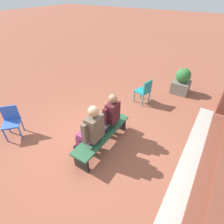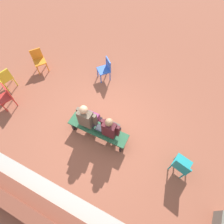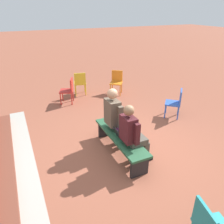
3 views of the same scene
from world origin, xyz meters
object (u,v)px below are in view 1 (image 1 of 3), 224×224
at_px(bench, 103,136).
at_px(planter, 182,82).
at_px(plastic_chair_far_right, 144,90).
at_px(person_student, 109,115).
at_px(person_adult, 91,130).
at_px(laptop, 105,130).
at_px(plastic_chair_foreground, 11,120).

xyz_separation_m(bench, planter, (-3.82, 0.85, 0.08)).
xyz_separation_m(plastic_chair_far_right, planter, (-1.41, 0.86, -0.04)).
relative_size(person_student, person_adult, 0.94).
bearing_deg(plastic_chair_far_right, planter, 148.62).
bearing_deg(bench, laptop, 171.18).
bearing_deg(planter, plastic_chair_far_right, -31.38).
height_order(person_student, plastic_chair_far_right, person_student).
distance_m(person_student, planter, 3.56).
height_order(laptop, planter, planter).
xyz_separation_m(person_adult, plastic_chair_far_right, (-2.73, 0.07, -0.26)).
height_order(bench, laptop, laptop).
distance_m(person_adult, planter, 4.25).
bearing_deg(person_adult, planter, 167.40).
height_order(person_adult, planter, person_adult).
height_order(person_student, planter, person_student).
xyz_separation_m(laptop, plastic_chair_far_right, (-2.34, -0.02, -0.02)).
bearing_deg(bench, planter, 167.40).
xyz_separation_m(person_adult, plastic_chair_foreground, (0.59, -2.18, -0.26)).
bearing_deg(plastic_chair_foreground, laptop, 113.56).
height_order(person_student, person_adult, person_adult).
bearing_deg(laptop, plastic_chair_foreground, -66.44).
height_order(person_student, plastic_chair_foreground, person_student).
bearing_deg(plastic_chair_far_right, plastic_chair_foreground, -34.06).
relative_size(bench, plastic_chair_foreground, 2.14).
bearing_deg(person_adult, plastic_chair_foreground, -74.86).
relative_size(bench, planter, 1.91).
xyz_separation_m(person_student, plastic_chair_far_right, (-2.02, 0.06, -0.23)).
bearing_deg(person_student, laptop, 13.95).
height_order(person_adult, plastic_chair_foreground, person_adult).
distance_m(bench, planter, 3.92).
bearing_deg(laptop, planter, 167.32).
distance_m(person_student, person_adult, 0.71).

